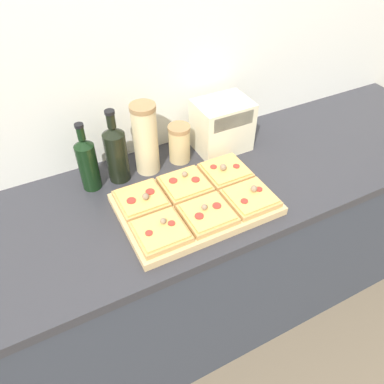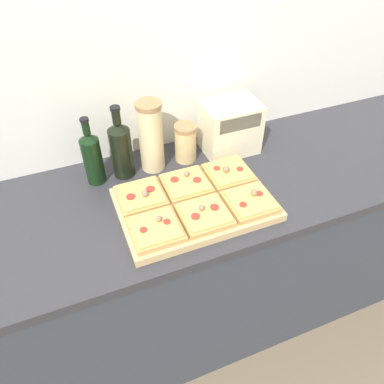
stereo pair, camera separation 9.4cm
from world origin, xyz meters
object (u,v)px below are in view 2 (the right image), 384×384
Objects in this scene: grain_jar_tall at (151,137)px; grain_jar_short at (186,143)px; wine_bottle at (121,148)px; cutting_board at (195,204)px; toaster_oven at (230,127)px; olive_oil_bottle at (92,157)px.

grain_jar_short is at bearing 0.00° from grain_jar_tall.
grain_jar_short is (0.26, 0.00, -0.04)m from wine_bottle.
cutting_board is 2.18× the size of toaster_oven.
grain_jar_tall reaches higher than grain_jar_short.
grain_jar_tall reaches higher than cutting_board.
cutting_board is at bearing -43.69° from olive_oil_bottle.
olive_oil_bottle is 1.11× the size of toaster_oven.
wine_bottle is at bearing 180.00° from grain_jar_short.
toaster_oven is at bearing 46.13° from cutting_board.
olive_oil_bottle reaches higher than toaster_oven.
toaster_oven reaches higher than grain_jar_short.
grain_jar_tall reaches higher than toaster_oven.
grain_jar_short is at bearing 0.00° from wine_bottle.
olive_oil_bottle is at bearing 180.00° from grain_jar_tall.
wine_bottle is (-0.19, 0.29, 0.11)m from cutting_board.
wine_bottle reaches higher than olive_oil_bottle.
toaster_oven is at bearing -0.10° from wine_bottle.
grain_jar_tall reaches higher than olive_oil_bottle.
olive_oil_bottle is (-0.30, 0.29, 0.10)m from cutting_board.
toaster_oven is at bearing -0.24° from grain_jar_short.
olive_oil_bottle is 1.71× the size of grain_jar_short.
cutting_board is 0.30m from grain_jar_short.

